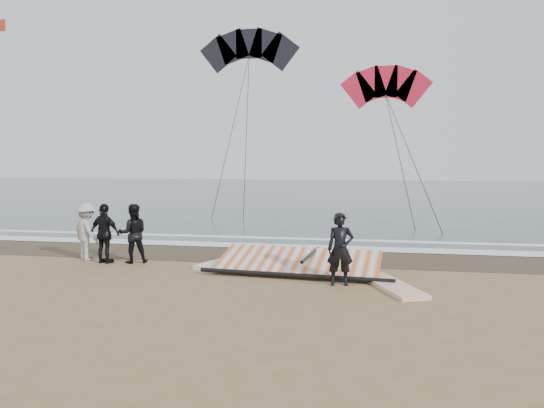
{
  "coord_description": "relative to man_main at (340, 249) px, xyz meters",
  "views": [
    {
      "loc": [
        2.65,
        -10.27,
        2.74
      ],
      "look_at": [
        0.17,
        3.0,
        1.6
      ],
      "focal_mm": 35.0,
      "sensor_mm": 36.0,
      "label": 1
    }
  ],
  "objects": [
    {
      "name": "board_cream",
      "position": [
        -2.97,
        2.02,
        -0.74
      ],
      "size": [
        1.47,
        2.57,
        0.1
      ],
      "primitive_type": "cube",
      "rotation": [
        0.0,
        0.0,
        -0.35
      ],
      "color": "silver",
      "rests_on": "ground"
    },
    {
      "name": "sea",
      "position": [
        -2.02,
        31.81,
        -0.78
      ],
      "size": [
        120.0,
        54.0,
        0.02
      ],
      "primitive_type": "cube",
      "color": "#233838",
      "rests_on": "ground"
    },
    {
      "name": "foam_near",
      "position": [
        -2.02,
        4.71,
        -0.77
      ],
      "size": [
        120.0,
        0.9,
        0.01
      ],
      "primitive_type": "cube",
      "color": "white",
      "rests_on": "sea"
    },
    {
      "name": "sail_rig",
      "position": [
        -1.13,
        1.22,
        -0.6
      ],
      "size": [
        4.53,
        2.06,
        0.51
      ],
      "color": "black",
      "rests_on": "ground"
    },
    {
      "name": "kite_dark",
      "position": [
        -7.81,
        25.04,
        9.31
      ],
      "size": [
        7.98,
        6.83,
        16.9
      ],
      "color": "black",
      "rests_on": "ground"
    },
    {
      "name": "wet_sand",
      "position": [
        -2.02,
        3.31,
        -0.79
      ],
      "size": [
        120.0,
        2.8,
        0.01
      ],
      "primitive_type": "cube",
      "color": "#4C3D2B",
      "rests_on": "ground"
    },
    {
      "name": "trio_cluster",
      "position": [
        -6.31,
        1.52,
        -0.01
      ],
      "size": [
        2.46,
        1.11,
        1.58
      ],
      "color": "black",
      "rests_on": "ground"
    },
    {
      "name": "kite_red",
      "position": [
        1.48,
        23.34,
        6.37
      ],
      "size": [
        6.18,
        7.63,
        16.6
      ],
      "color": "red",
      "rests_on": "ground"
    },
    {
      "name": "board_white",
      "position": [
        1.1,
        -0.04,
        -0.75
      ],
      "size": [
        1.47,
        2.32,
        0.09
      ],
      "primitive_type": "cube",
      "rotation": [
        0.0,
        0.0,
        0.41
      ],
      "color": "white",
      "rests_on": "ground"
    },
    {
      "name": "foam_far",
      "position": [
        -2.02,
        6.41,
        -0.77
      ],
      "size": [
        120.0,
        0.45,
        0.01
      ],
      "primitive_type": "cube",
      "color": "white",
      "rests_on": "sea"
    },
    {
      "name": "ground",
      "position": [
        -2.02,
        -1.19,
        -0.79
      ],
      "size": [
        120.0,
        120.0,
        0.0
      ],
      "primitive_type": "plane",
      "color": "#8C704C",
      "rests_on": "ground"
    },
    {
      "name": "man_main",
      "position": [
        0.0,
        0.0,
        0.0
      ],
      "size": [
        0.64,
        0.48,
        1.59
      ],
      "primitive_type": "imported",
      "rotation": [
        0.0,
        0.0,
        0.18
      ],
      "color": "black",
      "rests_on": "ground"
    }
  ]
}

